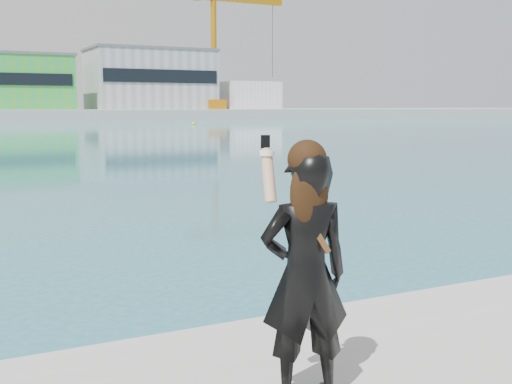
{
  "coord_description": "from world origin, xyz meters",
  "views": [
    {
      "loc": [
        -2.49,
        -4.03,
        2.72
      ],
      "look_at": [
        -0.36,
        0.14,
        2.09
      ],
      "focal_mm": 45.0,
      "sensor_mm": 36.0,
      "label": 1
    }
  ],
  "objects": [
    {
      "name": "dock_crane",
      "position": [
        53.2,
        122.0,
        15.07
      ],
      "size": [
        23.0,
        4.0,
        24.0
      ],
      "color": "#C6780B",
      "rests_on": "far_quay"
    },
    {
      "name": "ancillary_shed",
      "position": [
        62.0,
        126.0,
        5.0
      ],
      "size": [
        12.0,
        10.0,
        6.0
      ],
      "primitive_type": "cube",
      "color": "silver",
      "rests_on": "far_quay"
    },
    {
      "name": "warehouse_grey_right",
      "position": [
        40.0,
        127.98,
        8.26
      ],
      "size": [
        25.5,
        15.35,
        12.5
      ],
      "color": "gray",
      "rests_on": "far_quay"
    },
    {
      "name": "buoy_near",
      "position": [
        32.15,
        83.74,
        0.0
      ],
      "size": [
        0.5,
        0.5,
        0.5
      ],
      "primitive_type": "sphere",
      "color": "yellow",
      "rests_on": "ground"
    },
    {
      "name": "flagpole_right",
      "position": [
        22.09,
        121.0,
        6.54
      ],
      "size": [
        1.28,
        0.16,
        8.0
      ],
      "color": "silver",
      "rests_on": "far_quay"
    },
    {
      "name": "woman",
      "position": [
        -0.36,
        -0.56,
        1.67
      ],
      "size": [
        0.67,
        0.51,
        1.73
      ],
      "rotation": [
        0.0,
        0.0,
        2.92
      ],
      "color": "black",
      "rests_on": "near_quay"
    }
  ]
}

